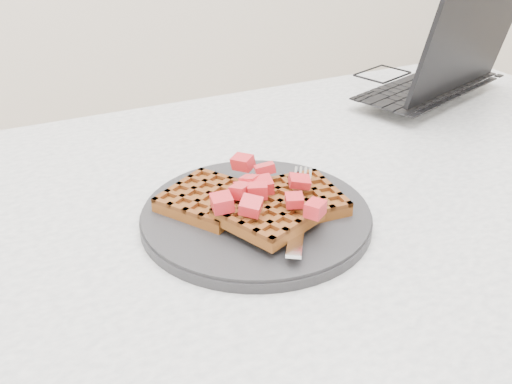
% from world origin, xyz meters
% --- Properties ---
extents(table, '(1.20, 0.80, 0.75)m').
position_xyz_m(table, '(0.00, 0.00, 0.64)').
color(table, silver).
rests_on(table, ground).
extents(plate, '(0.27, 0.27, 0.02)m').
position_xyz_m(plate, '(-0.13, -0.03, 0.76)').
color(plate, black).
rests_on(plate, table).
extents(waffles, '(0.21, 0.20, 0.03)m').
position_xyz_m(waffles, '(-0.13, -0.04, 0.78)').
color(waffles, brown).
rests_on(waffles, plate).
extents(strawberry_pile, '(0.15, 0.15, 0.02)m').
position_xyz_m(strawberry_pile, '(-0.13, -0.03, 0.80)').
color(strawberry_pile, '#A81520').
rests_on(strawberry_pile, waffles).
extents(fork, '(0.12, 0.16, 0.02)m').
position_xyz_m(fork, '(-0.09, -0.07, 0.77)').
color(fork, silver).
rests_on(fork, plate).
extents(laptop, '(0.37, 0.32, 0.22)m').
position_xyz_m(laptop, '(0.34, 0.24, 0.79)').
color(laptop, black).
rests_on(laptop, table).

